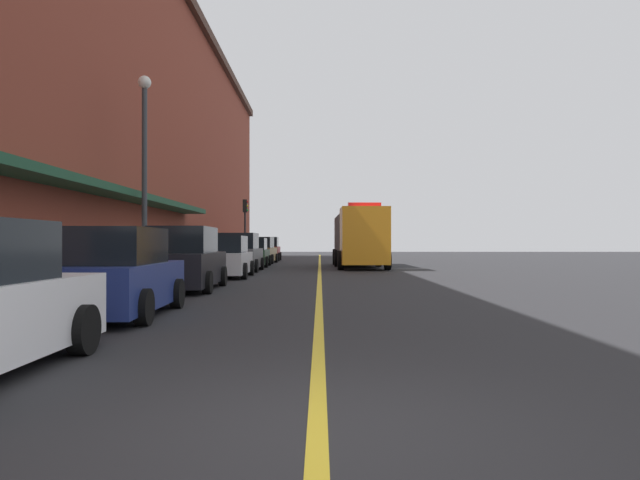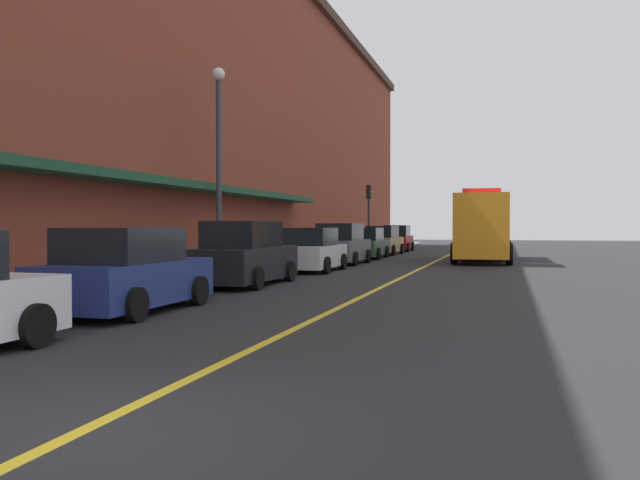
% 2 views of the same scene
% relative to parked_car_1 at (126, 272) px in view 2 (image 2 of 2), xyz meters
% --- Properties ---
extents(ground_plane, '(112.00, 112.00, 0.00)m').
position_rel_parked_car_1_xyz_m(ground_plane, '(3.97, 18.22, -0.80)').
color(ground_plane, '#232326').
extents(sidewalk_left, '(2.40, 70.00, 0.15)m').
position_rel_parked_car_1_xyz_m(sidewalk_left, '(-2.23, 18.22, -0.72)').
color(sidewalk_left, '#ADA8A0').
rests_on(sidewalk_left, ground).
extents(lane_center_stripe, '(0.16, 70.00, 0.01)m').
position_rel_parked_car_1_xyz_m(lane_center_stripe, '(3.97, 18.22, -0.79)').
color(lane_center_stripe, gold).
rests_on(lane_center_stripe, ground).
extents(brick_building_left, '(9.37, 64.00, 15.28)m').
position_rel_parked_car_1_xyz_m(brick_building_left, '(-7.53, 17.22, 6.85)').
color(brick_building_left, brown).
rests_on(brick_building_left, ground).
extents(parked_car_1, '(2.21, 4.25, 1.71)m').
position_rel_parked_car_1_xyz_m(parked_car_1, '(0.00, 0.00, 0.00)').
color(parked_car_1, navy).
rests_on(parked_car_1, ground).
extents(parked_car_2, '(2.11, 4.79, 1.88)m').
position_rel_parked_car_1_xyz_m(parked_car_2, '(-0.04, 6.17, 0.08)').
color(parked_car_2, black).
rests_on(parked_car_2, ground).
extents(parked_car_3, '(2.17, 4.24, 1.69)m').
position_rel_parked_car_1_xyz_m(parked_car_3, '(0.10, 12.24, -0.01)').
color(parked_car_3, silver).
rests_on(parked_car_3, ground).
extents(parked_car_4, '(2.13, 4.22, 1.88)m').
position_rel_parked_car_1_xyz_m(parked_car_4, '(0.02, 17.22, 0.07)').
color(parked_car_4, '#595B60').
rests_on(parked_car_4, ground).
extents(parked_car_5, '(2.03, 4.52, 1.67)m').
position_rel_parked_car_1_xyz_m(parked_car_5, '(0.05, 22.55, -0.01)').
color(parked_car_5, '#2D5133').
rests_on(parked_car_5, ground).
extents(parked_car_6, '(2.11, 4.26, 1.78)m').
position_rel_parked_car_1_xyz_m(parked_car_6, '(-0.02, 27.76, 0.03)').
color(parked_car_6, '#A5844C').
rests_on(parked_car_6, ground).
extents(parked_car_7, '(2.00, 4.13, 1.83)m').
position_rel_parked_car_1_xyz_m(parked_car_7, '(-0.03, 33.23, 0.05)').
color(parked_car_7, maroon).
rests_on(parked_car_7, ground).
extents(utility_truck, '(2.85, 9.53, 3.45)m').
position_rel_parked_car_1_xyz_m(utility_truck, '(6.22, 21.85, 0.85)').
color(utility_truck, orange).
rests_on(utility_truck, ground).
extents(parking_meter_0, '(0.14, 0.18, 1.33)m').
position_rel_parked_car_1_xyz_m(parking_meter_0, '(-1.38, 28.16, 0.26)').
color(parking_meter_0, '#4C4C51').
rests_on(parking_meter_0, sidewalk_left).
extents(parking_meter_1, '(0.14, 0.18, 1.33)m').
position_rel_parked_car_1_xyz_m(parking_meter_1, '(-1.38, 34.64, 0.26)').
color(parking_meter_1, '#4C4C51').
rests_on(parking_meter_1, sidewalk_left).
extents(street_lamp_left, '(0.44, 0.44, 6.94)m').
position_rel_parked_car_1_xyz_m(street_lamp_left, '(-1.98, 8.46, 3.60)').
color(street_lamp_left, '#33383D').
rests_on(street_lamp_left, sidewalk_left).
extents(traffic_light_near, '(0.38, 0.36, 4.30)m').
position_rel_parked_car_1_xyz_m(traffic_light_near, '(-1.31, 29.57, 2.36)').
color(traffic_light_near, '#232326').
rests_on(traffic_light_near, sidewalk_left).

